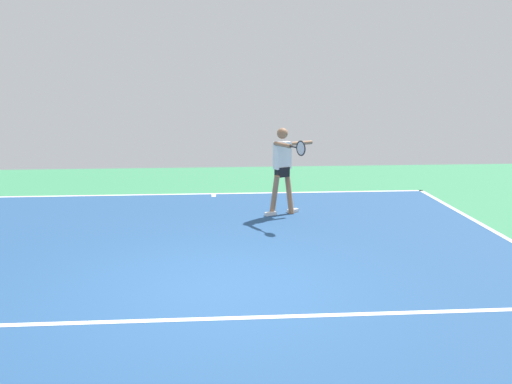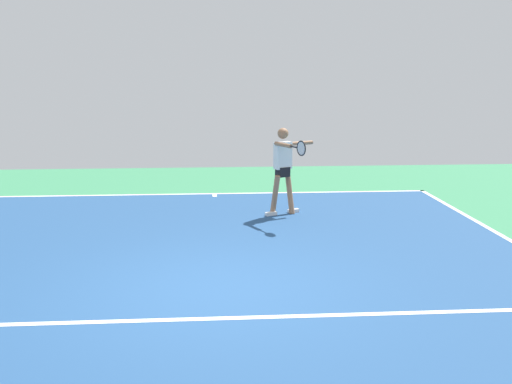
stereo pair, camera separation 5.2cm
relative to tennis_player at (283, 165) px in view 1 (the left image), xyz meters
name	(u,v)px [view 1 (the left image)]	position (x,y,z in m)	size (l,w,h in m)	color
ground_plane	(217,289)	(1.41, 4.21, -1.03)	(20.99, 20.99, 0.00)	#388456
court_surface	(217,289)	(1.41, 4.21, -1.03)	(10.35, 12.93, 0.00)	navy
court_line_baseline_near	(214,194)	(1.41, -2.20, -1.03)	(10.35, 0.10, 0.01)	white
court_line_service	(217,319)	(1.41, 5.19, -1.03)	(7.77, 0.10, 0.01)	white
court_line_centre_mark	(214,195)	(1.41, -2.00, -1.03)	(0.10, 0.30, 0.01)	white
tennis_player	(283,165)	(0.00, 0.00, 0.00)	(1.04, 1.38, 1.79)	#9E7051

